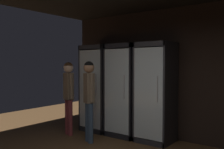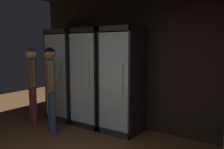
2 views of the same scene
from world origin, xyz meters
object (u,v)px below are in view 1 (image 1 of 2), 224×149
object	(u,v)px
cooler_left	(126,91)
shopper_far	(69,89)
shopper_near	(89,92)
cooler_center	(157,93)
cooler_far_left	(100,89)

from	to	relation	value
cooler_left	shopper_far	xyz separation A→B (m)	(-1.05, -0.78, 0.03)
cooler_left	shopper_near	world-z (taller)	cooler_left
shopper_far	shopper_near	bearing A→B (deg)	-10.02
cooler_center	shopper_far	world-z (taller)	cooler_center
cooler_far_left	cooler_center	xyz separation A→B (m)	(1.54, -0.00, -0.01)
cooler_center	shopper_near	bearing A→B (deg)	-139.72
cooler_left	cooler_center	bearing A→B (deg)	0.01
cooler_far_left	cooler_left	world-z (taller)	same
cooler_center	shopper_far	bearing A→B (deg)	-156.77
cooler_center	shopper_near	size ratio (longest dim) A/B	1.23
cooler_far_left	cooler_left	xyz separation A→B (m)	(0.77, -0.00, -0.00)
cooler_far_left	cooler_center	bearing A→B (deg)	-0.01
cooler_center	shopper_far	xyz separation A→B (m)	(-1.82, -0.78, 0.04)
cooler_left	shopper_near	bearing A→B (deg)	-108.46
shopper_near	cooler_left	bearing A→B (deg)	71.54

